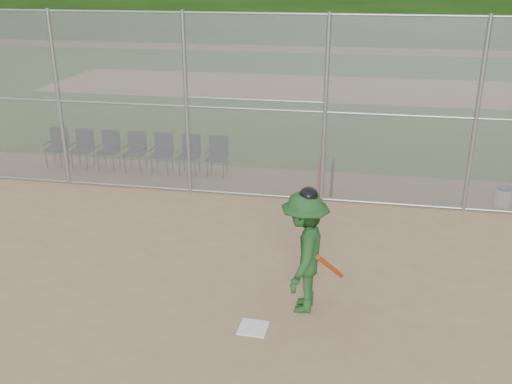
% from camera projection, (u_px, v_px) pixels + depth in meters
% --- Properties ---
extents(ground, '(100.00, 100.00, 0.00)m').
position_uv_depth(ground, '(224.00, 326.00, 8.17)').
color(ground, tan).
rests_on(ground, ground).
extents(grass_strip, '(100.00, 100.00, 0.00)m').
position_uv_depth(grass_strip, '(321.00, 88.00, 24.66)').
color(grass_strip, '#2C5D1B').
rests_on(grass_strip, ground).
extents(dirt_patch_far, '(24.00, 24.00, 0.00)m').
position_uv_depth(dirt_patch_far, '(321.00, 88.00, 24.65)').
color(dirt_patch_far, tan).
rests_on(dirt_patch_far, ground).
extents(backstop_fence, '(16.09, 0.09, 4.00)m').
position_uv_depth(backstop_fence, '(278.00, 107.00, 12.00)').
color(backstop_fence, gray).
rests_on(backstop_fence, ground).
extents(home_plate, '(0.42, 0.42, 0.02)m').
position_uv_depth(home_plate, '(253.00, 328.00, 8.10)').
color(home_plate, white).
rests_on(home_plate, ground).
extents(batter_at_plate, '(0.98, 1.34, 1.95)m').
position_uv_depth(batter_at_plate, '(304.00, 252.00, 8.27)').
color(batter_at_plate, '#1F4E21').
rests_on(batter_at_plate, ground).
extents(water_cooler, '(0.33, 0.33, 0.42)m').
position_uv_depth(water_cooler, '(503.00, 196.00, 12.29)').
color(water_cooler, white).
rests_on(water_cooler, ground).
extents(spare_bats, '(0.36, 0.28, 0.84)m').
position_uv_depth(spare_bats, '(325.00, 177.00, 12.78)').
color(spare_bats, '#D84C14').
rests_on(spare_bats, ground).
extents(chair_0, '(0.54, 0.52, 0.96)m').
position_uv_depth(chair_0, '(56.00, 148.00, 14.70)').
color(chair_0, '#0E1635').
rests_on(chair_0, ground).
extents(chair_1, '(0.54, 0.52, 0.96)m').
position_uv_depth(chair_1, '(82.00, 149.00, 14.58)').
color(chair_1, '#0E1635').
rests_on(chair_1, ground).
extents(chair_2, '(0.54, 0.52, 0.96)m').
position_uv_depth(chair_2, '(108.00, 151.00, 14.45)').
color(chair_2, '#0E1635').
rests_on(chair_2, ground).
extents(chair_3, '(0.54, 0.52, 0.96)m').
position_uv_depth(chair_3, '(135.00, 152.00, 14.33)').
color(chair_3, '#0E1635').
rests_on(chair_3, ground).
extents(chair_4, '(0.54, 0.52, 0.96)m').
position_uv_depth(chair_4, '(162.00, 154.00, 14.21)').
color(chair_4, '#0E1635').
rests_on(chair_4, ground).
extents(chair_5, '(0.54, 0.52, 0.96)m').
position_uv_depth(chair_5, '(189.00, 155.00, 14.09)').
color(chair_5, '#0E1635').
rests_on(chair_5, ground).
extents(chair_6, '(0.54, 0.52, 0.96)m').
position_uv_depth(chair_6, '(217.00, 157.00, 13.97)').
color(chair_6, '#0E1635').
rests_on(chair_6, ground).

